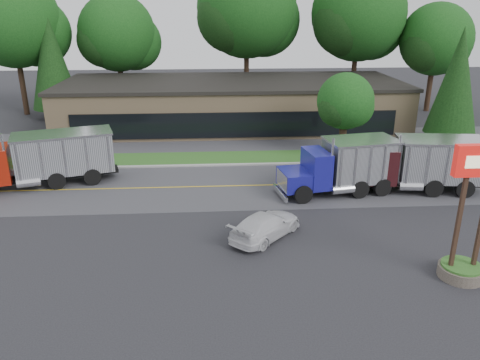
{
  "coord_description": "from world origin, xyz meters",
  "views": [
    {
      "loc": [
        -0.12,
        -19.37,
        10.99
      ],
      "look_at": [
        1.45,
        5.28,
        1.8
      ],
      "focal_mm": 35.0,
      "sensor_mm": 36.0,
      "label": 1
    }
  ],
  "objects_px": {
    "bilo_sign": "(468,235)",
    "dump_truck_red": "(41,158)",
    "rally_car": "(266,225)",
    "dump_truck_maroon": "(420,163)",
    "dump_truck_blue": "(345,165)"
  },
  "relations": [
    {
      "from": "dump_truck_maroon",
      "to": "bilo_sign",
      "type": "bearing_deg",
      "value": 84.12
    },
    {
      "from": "rally_car",
      "to": "dump_truck_red",
      "type": "bearing_deg",
      "value": 11.12
    },
    {
      "from": "dump_truck_red",
      "to": "dump_truck_blue",
      "type": "relative_size",
      "value": 1.41
    },
    {
      "from": "bilo_sign",
      "to": "dump_truck_maroon",
      "type": "xyz_separation_m",
      "value": [
        2.36,
        10.11,
        -0.21
      ]
    },
    {
      "from": "bilo_sign",
      "to": "dump_truck_blue",
      "type": "height_order",
      "value": "bilo_sign"
    },
    {
      "from": "dump_truck_blue",
      "to": "rally_car",
      "type": "relative_size",
      "value": 1.69
    },
    {
      "from": "dump_truck_red",
      "to": "dump_truck_maroon",
      "type": "bearing_deg",
      "value": 157.48
    },
    {
      "from": "dump_truck_red",
      "to": "dump_truck_blue",
      "type": "height_order",
      "value": "same"
    },
    {
      "from": "rally_car",
      "to": "bilo_sign",
      "type": "bearing_deg",
      "value": -165.65
    },
    {
      "from": "dump_truck_blue",
      "to": "dump_truck_maroon",
      "type": "height_order",
      "value": "same"
    },
    {
      "from": "dump_truck_red",
      "to": "dump_truck_maroon",
      "type": "relative_size",
      "value": 1.16
    },
    {
      "from": "dump_truck_red",
      "to": "rally_car",
      "type": "height_order",
      "value": "dump_truck_red"
    },
    {
      "from": "dump_truck_red",
      "to": "rally_car",
      "type": "bearing_deg",
      "value": 131.94
    },
    {
      "from": "dump_truck_blue",
      "to": "dump_truck_maroon",
      "type": "bearing_deg",
      "value": 171.12
    },
    {
      "from": "bilo_sign",
      "to": "dump_truck_red",
      "type": "bearing_deg",
      "value": 149.84
    }
  ]
}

